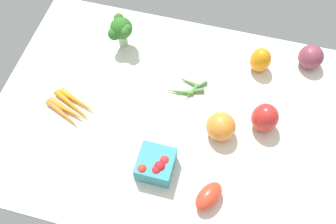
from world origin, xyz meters
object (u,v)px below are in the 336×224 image
at_px(carrot_bunch, 71,108).
at_px(heirloom_tomato_orange, 221,126).
at_px(red_onion_center, 311,57).
at_px(broccoli_head, 121,29).
at_px(bell_pepper_orange, 260,60).
at_px(okra_pile, 188,89).
at_px(bell_pepper_red, 265,118).
at_px(berry_basket, 156,165).
at_px(roma_tomato, 209,196).

height_order(carrot_bunch, heirloom_tomato_orange, heirloom_tomato_orange).
relative_size(carrot_bunch, red_onion_center, 2.13).
xyz_separation_m(carrot_bunch, broccoli_head, (0.07, 0.28, 0.06)).
distance_m(red_onion_center, bell_pepper_orange, 0.16).
distance_m(okra_pile, bell_pepper_red, 0.25).
relative_size(red_onion_center, bell_pepper_orange, 0.89).
height_order(red_onion_center, bell_pepper_red, bell_pepper_red).
bearing_deg(berry_basket, red_onion_center, 51.50).
height_order(okra_pile, berry_basket, berry_basket).
bearing_deg(broccoli_head, roma_tomato, -49.45).
bearing_deg(broccoli_head, carrot_bunch, -104.28).
xyz_separation_m(bell_pepper_orange, bell_pepper_red, (0.04, -0.20, 0.00)).
xyz_separation_m(broccoli_head, okra_pile, (0.25, -0.12, -0.07)).
distance_m(roma_tomato, broccoli_head, 0.59).
bearing_deg(carrot_bunch, roma_tomato, -20.11).
distance_m(heirloom_tomato_orange, okra_pile, 0.17).
height_order(carrot_bunch, okra_pile, carrot_bunch).
bearing_deg(heirloom_tomato_orange, okra_pile, 135.64).
distance_m(heirloom_tomato_orange, broccoli_head, 0.44).
height_order(carrot_bunch, broccoli_head, broccoli_head).
relative_size(carrot_bunch, bell_pepper_red, 1.74).
xyz_separation_m(red_onion_center, bell_pepper_red, (-0.11, -0.26, 0.01)).
bearing_deg(broccoli_head, okra_pile, -26.33).
height_order(roma_tomato, broccoli_head, broccoli_head).
relative_size(bell_pepper_orange, bell_pepper_red, 0.92).
xyz_separation_m(broccoli_head, bell_pepper_red, (0.49, -0.19, -0.03)).
bearing_deg(carrot_bunch, broccoli_head, 75.72).
height_order(red_onion_center, heirloom_tomato_orange, heirloom_tomato_orange).
relative_size(carrot_bunch, broccoli_head, 1.46).
bearing_deg(bell_pepper_red, broccoli_head, 158.97).
xyz_separation_m(carrot_bunch, bell_pepper_orange, (0.52, 0.30, 0.03)).
relative_size(red_onion_center, okra_pile, 0.61).
bearing_deg(berry_basket, carrot_bunch, 158.25).
bearing_deg(carrot_bunch, berry_basket, -21.75).
distance_m(carrot_bunch, okra_pile, 0.36).
bearing_deg(broccoli_head, red_onion_center, 7.02).
height_order(roma_tomato, okra_pile, roma_tomato).
xyz_separation_m(okra_pile, berry_basket, (-0.02, -0.27, 0.03)).
bearing_deg(berry_basket, bell_pepper_orange, 61.80).
xyz_separation_m(red_onion_center, roma_tomato, (-0.22, -0.52, -0.01)).
bearing_deg(heirloom_tomato_orange, bell_pepper_orange, 73.87).
bearing_deg(heirloom_tomato_orange, red_onion_center, 54.32).
height_order(red_onion_center, bell_pepper_orange, bell_pepper_orange).
relative_size(roma_tomato, okra_pile, 0.71).
distance_m(carrot_bunch, bell_pepper_red, 0.57).
xyz_separation_m(red_onion_center, berry_basket, (-0.37, -0.47, -0.01)).
distance_m(carrot_bunch, heirloom_tomato_orange, 0.44).
distance_m(heirloom_tomato_orange, berry_basket, 0.21).
relative_size(heirloom_tomato_orange, okra_pile, 0.65).
bearing_deg(okra_pile, berry_basket, -95.05).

